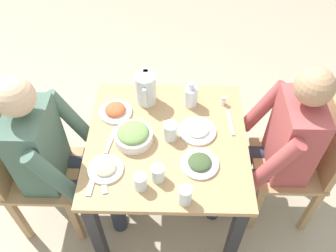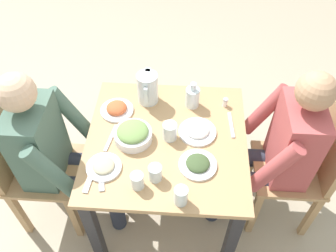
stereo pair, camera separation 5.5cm
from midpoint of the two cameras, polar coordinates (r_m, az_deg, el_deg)
name	(u,v)px [view 1 (the left image)]	position (r m, az deg, el deg)	size (l,w,h in m)	color
ground_plane	(167,206)	(2.52, -0.77, -12.70)	(8.00, 8.00, 0.00)	tan
dining_table	(167,154)	(2.01, -0.94, -4.47)	(0.86, 0.86, 0.73)	tan
chair_near	(28,170)	(2.22, -22.16, -6.53)	(0.40, 0.40, 0.89)	tan
chair_far	(303,161)	(2.23, 20.17, -5.28)	(0.40, 0.40, 0.89)	tan
diner_near	(58,155)	(2.04, -18.01, -4.48)	(0.48, 0.53, 1.19)	#4C6B5B
diner_far	(273,145)	(2.06, 15.84, -2.92)	(0.48, 0.53, 1.19)	#B24C4C
water_pitcher	(146,89)	(2.05, -4.37, 5.96)	(0.16, 0.12, 0.19)	silver
salad_bowl	(133,135)	(1.89, -6.43, -1.47)	(0.20, 0.20, 0.09)	white
plate_yoghurt	(197,130)	(1.94, 3.94, -0.64)	(0.21, 0.21, 0.04)	white
plate_beans	(106,169)	(1.81, -10.84, -6.76)	(0.18, 0.18, 0.04)	white
plate_dolmas	(200,163)	(1.80, 4.24, -5.93)	(0.19, 0.19, 0.04)	white
plate_rice_curry	(115,110)	(2.05, -9.19, 2.46)	(0.19, 0.19, 0.05)	white
water_glass_far_left	(158,173)	(1.73, -2.55, -7.61)	(0.07, 0.07, 0.09)	silver
water_glass_near_left	(170,131)	(1.88, -0.48, -0.86)	(0.08, 0.08, 0.10)	silver
water_glass_center	(140,182)	(1.71, -5.38, -8.93)	(0.06, 0.06, 0.09)	silver
water_glass_by_pitcher	(185,195)	(1.66, 1.77, -11.05)	(0.06, 0.06, 0.10)	silver
oil_carafe	(191,97)	(2.05, 2.92, 4.64)	(0.08, 0.08, 0.16)	silver
salt_shaker	(223,100)	(2.09, 8.15, 4.07)	(0.03, 0.03, 0.05)	white
fork_near	(104,179)	(1.79, -11.18, -8.33)	(0.17, 0.03, 0.01)	silver
knife_near	(230,123)	(2.01, 9.22, 0.51)	(0.18, 0.02, 0.01)	silver
fork_far	(92,181)	(1.80, -12.90, -8.59)	(0.17, 0.03, 0.01)	silver
knife_far	(111,140)	(1.93, -9.92, -2.20)	(0.18, 0.02, 0.01)	silver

